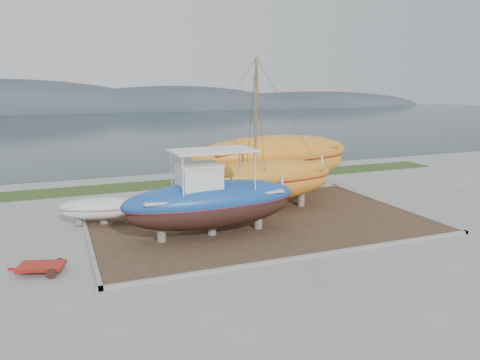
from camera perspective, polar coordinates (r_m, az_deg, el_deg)
name	(u,v)px	position (r m, az deg, el deg)	size (l,w,h in m)	color
ground	(290,243)	(23.07, 6.12, -7.62)	(140.00, 140.00, 0.00)	gray
dirt_patch	(257,220)	(26.48, 2.05, -4.94)	(18.00, 12.00, 0.06)	#422D1E
curb_frame	(257,220)	(26.47, 2.05, -4.85)	(18.60, 12.60, 0.15)	gray
grass_strip	(198,181)	(36.96, -5.20, -0.18)	(44.00, 3.00, 0.08)	#284219
sea	(112,126)	(90.09, -15.34, 6.41)	(260.00, 100.00, 0.04)	#17292E
mountain_ridge	(89,110)	(144.75, -17.97, 8.09)	(200.00, 36.00, 20.00)	#333D49
blue_caique	(211,193)	(23.43, -3.51, -1.57)	(9.06, 2.83, 4.36)	#194CA0
white_dinghy	(103,211)	(26.68, -16.31, -3.67)	(4.64, 1.74, 1.39)	silver
orange_sailboat	(263,136)	(27.59, 2.82, 5.36)	(9.39, 2.77, 9.02)	orange
orange_bare_hull	(273,166)	(32.15, 3.99, 1.71)	(12.15, 3.64, 3.98)	orange
red_trailer	(42,269)	(21.03, -23.03, -9.93)	(2.64, 1.32, 0.37)	#A81E13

